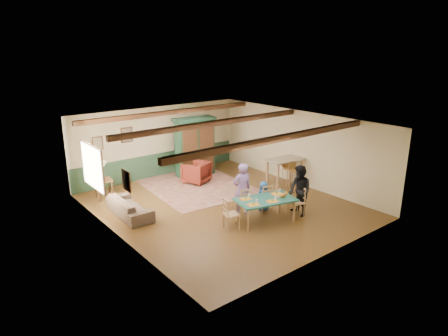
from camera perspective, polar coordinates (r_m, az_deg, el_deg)
floor at (r=12.78m, az=-0.13°, el=-5.41°), size 8.00×8.00×0.00m
wall_back at (r=15.56m, az=-9.31°, el=3.72°), size 7.00×0.02×2.70m
wall_left at (r=10.63m, az=-15.13°, el=-3.00°), size 0.02×8.00×2.70m
wall_right at (r=14.68m, az=10.67°, el=2.84°), size 0.02×8.00×2.70m
ceiling at (r=12.01m, az=-0.13°, el=6.58°), size 7.00×8.00×0.02m
wainscot_back at (r=15.77m, az=-9.12°, el=0.53°), size 6.95×0.03×0.90m
ceiling_beam_front at (r=10.36m, az=7.80°, el=4.19°), size 6.95×0.16×0.16m
ceiling_beam_mid at (r=12.33m, az=-1.29°, el=6.43°), size 6.95×0.16×0.16m
ceiling_beam_back at (r=14.46m, az=-7.59°, el=7.88°), size 6.95×0.16×0.16m
window_left at (r=12.09m, az=-18.33°, el=0.16°), size 0.06×1.60×1.30m
picture_left_wall at (r=9.99m, az=-13.76°, el=-1.76°), size 0.04×0.42×0.52m
picture_back_a at (r=14.87m, az=-13.71°, el=4.61°), size 0.45×0.04×0.55m
picture_back_b at (r=14.49m, az=-17.61°, el=3.36°), size 0.38×0.04×0.48m
dining_table at (r=11.60m, az=5.88°, el=-6.05°), size 1.86×1.32×0.70m
dining_chair_far_left at (r=11.94m, az=2.72°, el=-4.79°), size 0.48×0.49×0.89m
dining_chair_far_right at (r=12.28m, az=5.84°, el=-4.24°), size 0.48×0.49×0.89m
dining_chair_end_left at (r=11.10m, az=1.05°, el=-6.54°), size 0.49×0.48×0.89m
dining_chair_end_right at (r=12.11m, az=10.31°, el=-4.75°), size 0.49×0.48×0.89m
person_man at (r=11.88m, az=2.58°, el=-3.05°), size 0.66×0.52×1.61m
person_woman at (r=12.04m, az=10.76°, el=-3.23°), size 0.75×0.87×1.54m
person_child at (r=12.33m, az=5.67°, el=-4.01°), size 0.52×0.40×0.94m
cat at (r=11.62m, az=8.37°, el=-3.80°), size 0.36×0.21×0.17m
place_setting_near_left at (r=11.03m, az=4.23°, el=-5.00°), size 0.43×0.36×0.11m
place_setting_near_center at (r=11.31m, az=6.94°, el=-4.50°), size 0.43×0.36×0.11m
place_setting_far_left at (r=11.41m, az=3.11°, el=-4.20°), size 0.43×0.36×0.11m
place_setting_far_right at (r=11.89m, az=7.52°, el=-3.43°), size 0.43×0.36×0.11m
area_rug at (r=14.54m, az=-3.90°, el=-2.57°), size 3.59×4.16×0.01m
armoire at (r=15.48m, az=-4.20°, el=3.04°), size 1.67×0.79×2.28m
armchair at (r=14.80m, az=-4.00°, el=-0.61°), size 1.13×1.14×0.79m
sofa at (r=12.30m, az=-13.33°, el=-5.43°), size 0.81×1.93×0.56m
end_table at (r=13.85m, az=-16.78°, el=-2.89°), size 0.60×0.60×0.66m
table_lamp at (r=13.65m, az=-17.01°, el=-0.39°), size 0.36×0.36×0.61m
counter_table at (r=14.42m, az=8.62°, el=-0.70°), size 1.34×0.87×1.06m
bar_stool_left at (r=14.44m, az=10.11°, el=-0.82°), size 0.37×0.41×1.03m
bar_stool_right at (r=14.74m, az=9.07°, el=-0.44°), size 0.40×0.43×1.01m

